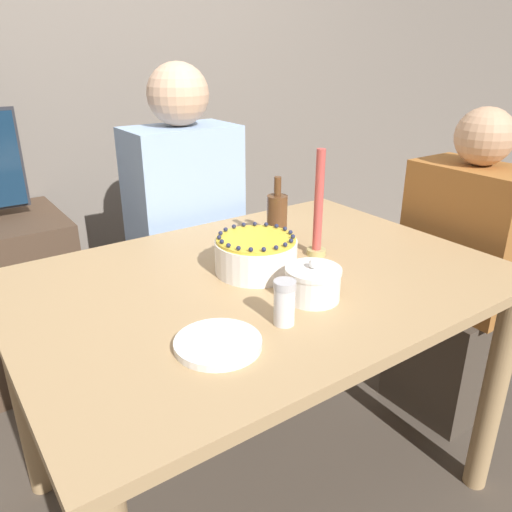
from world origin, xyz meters
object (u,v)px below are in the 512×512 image
(sugar_shaker, at_px, (284,302))
(person_woman_floral, at_px, (458,290))
(candle, at_px, (318,213))
(cake, at_px, (256,255))
(bottle, at_px, (277,218))
(person_man_blue_shirt, at_px, (187,255))
(sugar_bowl, at_px, (313,283))

(sugar_shaker, xyz_separation_m, person_woman_floral, (0.94, 0.16, -0.31))
(candle, bearing_deg, cake, 178.00)
(cake, bearing_deg, sugar_shaker, -112.72)
(candle, xyz_separation_m, bottle, (-0.03, 0.15, -0.05))
(sugar_shaker, xyz_separation_m, person_man_blue_shirt, (0.22, 0.89, -0.24))
(bottle, xyz_separation_m, person_woman_floral, (0.65, -0.25, -0.34))
(person_man_blue_shirt, bearing_deg, candle, 99.40)
(candle, distance_m, bottle, 0.16)
(sugar_bowl, height_order, bottle, bottle)
(cake, bearing_deg, sugar_bowl, -85.02)
(cake, bearing_deg, person_man_blue_shirt, 80.29)
(sugar_shaker, bearing_deg, person_woman_floral, 9.79)
(person_man_blue_shirt, bearing_deg, bottle, 98.59)
(sugar_shaker, relative_size, person_woman_floral, 0.09)
(bottle, bearing_deg, person_man_blue_shirt, 98.59)
(sugar_shaker, height_order, bottle, bottle)
(cake, distance_m, candle, 0.23)
(cake, distance_m, person_man_blue_shirt, 0.68)
(cake, relative_size, bottle, 1.07)
(sugar_shaker, distance_m, person_woman_floral, 1.01)
(bottle, bearing_deg, candle, -78.06)
(sugar_bowl, xyz_separation_m, bottle, (0.16, 0.35, 0.04))
(sugar_bowl, height_order, person_man_blue_shirt, person_man_blue_shirt)
(sugar_shaker, bearing_deg, sugar_bowl, 22.78)
(sugar_bowl, bearing_deg, candle, 46.58)
(sugar_shaker, relative_size, candle, 0.33)
(candle, bearing_deg, bottle, 101.94)
(cake, bearing_deg, bottle, 38.50)
(cake, xyz_separation_m, sugar_shaker, (-0.11, -0.27, 0.00))
(person_man_blue_shirt, xyz_separation_m, person_woman_floral, (0.73, -0.73, -0.07))
(bottle, distance_m, person_woman_floral, 0.77)
(cake, relative_size, candle, 0.71)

